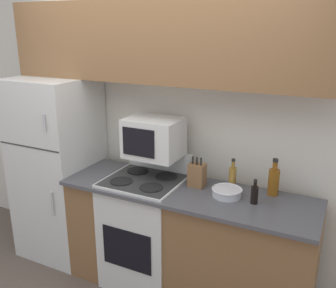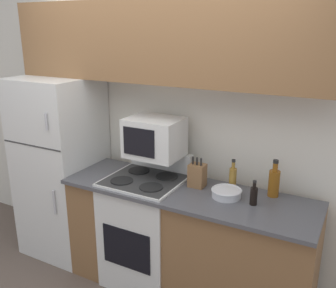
{
  "view_description": "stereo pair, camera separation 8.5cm",
  "coord_description": "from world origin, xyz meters",
  "px_view_note": "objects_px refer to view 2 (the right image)",
  "views": [
    {
      "loc": [
        1.39,
        -2.13,
        2.1
      ],
      "look_at": [
        0.19,
        0.26,
        1.26
      ],
      "focal_mm": 40.0,
      "sensor_mm": 36.0,
      "label": 1
    },
    {
      "loc": [
        1.46,
        -2.09,
        2.1
      ],
      "look_at": [
        0.19,
        0.26,
        1.26
      ],
      "focal_mm": 40.0,
      "sensor_mm": 36.0,
      "label": 2
    }
  ],
  "objects_px": {
    "microwave": "(155,138)",
    "bowl": "(226,193)",
    "knife_block": "(197,175)",
    "refrigerator": "(61,167)",
    "bottle_soy_sauce": "(254,195)",
    "bottle_vinegar": "(233,178)",
    "stove": "(146,228)",
    "bottle_whiskey": "(274,182)"
  },
  "relations": [
    {
      "from": "refrigerator",
      "to": "bottle_vinegar",
      "type": "xyz_separation_m",
      "value": [
        1.62,
        0.14,
        0.16
      ]
    },
    {
      "from": "refrigerator",
      "to": "bottle_whiskey",
      "type": "height_order",
      "value": "refrigerator"
    },
    {
      "from": "stove",
      "to": "bowl",
      "type": "distance_m",
      "value": 0.82
    },
    {
      "from": "stove",
      "to": "refrigerator",
      "type": "bearing_deg",
      "value": 177.39
    },
    {
      "from": "knife_block",
      "to": "bottle_whiskey",
      "type": "height_order",
      "value": "bottle_whiskey"
    },
    {
      "from": "stove",
      "to": "bottle_whiskey",
      "type": "height_order",
      "value": "bottle_whiskey"
    },
    {
      "from": "bowl",
      "to": "bottle_whiskey",
      "type": "relative_size",
      "value": 0.8
    },
    {
      "from": "knife_block",
      "to": "bottle_whiskey",
      "type": "relative_size",
      "value": 0.86
    },
    {
      "from": "refrigerator",
      "to": "bottle_whiskey",
      "type": "xyz_separation_m",
      "value": [
        1.93,
        0.17,
        0.18
      ]
    },
    {
      "from": "bottle_soy_sauce",
      "to": "bottle_whiskey",
      "type": "bearing_deg",
      "value": 66.91
    },
    {
      "from": "bottle_whiskey",
      "to": "bottle_vinegar",
      "type": "xyz_separation_m",
      "value": [
        -0.3,
        -0.03,
        -0.02
      ]
    },
    {
      "from": "refrigerator",
      "to": "knife_block",
      "type": "distance_m",
      "value": 1.37
    },
    {
      "from": "microwave",
      "to": "bowl",
      "type": "bearing_deg",
      "value": -6.86
    },
    {
      "from": "bowl",
      "to": "bottle_soy_sauce",
      "type": "relative_size",
      "value": 1.24
    },
    {
      "from": "bowl",
      "to": "microwave",
      "type": "bearing_deg",
      "value": 173.14
    },
    {
      "from": "refrigerator",
      "to": "knife_block",
      "type": "bearing_deg",
      "value": 2.61
    },
    {
      "from": "bottle_vinegar",
      "to": "bottle_soy_sauce",
      "type": "bearing_deg",
      "value": -39.79
    },
    {
      "from": "microwave",
      "to": "bottle_vinegar",
      "type": "height_order",
      "value": "microwave"
    },
    {
      "from": "knife_block",
      "to": "bottle_vinegar",
      "type": "height_order",
      "value": "same"
    },
    {
      "from": "bottle_soy_sauce",
      "to": "bowl",
      "type": "bearing_deg",
      "value": 173.13
    },
    {
      "from": "refrigerator",
      "to": "bottle_whiskey",
      "type": "distance_m",
      "value": 1.94
    },
    {
      "from": "microwave",
      "to": "knife_block",
      "type": "distance_m",
      "value": 0.45
    },
    {
      "from": "stove",
      "to": "knife_block",
      "type": "bearing_deg",
      "value": 14.37
    },
    {
      "from": "refrigerator",
      "to": "bottle_soy_sauce",
      "type": "xyz_separation_m",
      "value": [
        1.84,
        -0.04,
        0.14
      ]
    },
    {
      "from": "refrigerator",
      "to": "bottle_vinegar",
      "type": "height_order",
      "value": "refrigerator"
    },
    {
      "from": "knife_block",
      "to": "bowl",
      "type": "distance_m",
      "value": 0.29
    },
    {
      "from": "microwave",
      "to": "refrigerator",
      "type": "bearing_deg",
      "value": -176.27
    },
    {
      "from": "microwave",
      "to": "bottle_whiskey",
      "type": "bearing_deg",
      "value": 6.22
    },
    {
      "from": "stove",
      "to": "knife_block",
      "type": "distance_m",
      "value": 0.67
    },
    {
      "from": "refrigerator",
      "to": "bottle_soy_sauce",
      "type": "bearing_deg",
      "value": -1.21
    },
    {
      "from": "knife_block",
      "to": "bowl",
      "type": "relative_size",
      "value": 1.07
    },
    {
      "from": "refrigerator",
      "to": "stove",
      "type": "xyz_separation_m",
      "value": [
        0.95,
        -0.04,
        -0.36
      ]
    },
    {
      "from": "knife_block",
      "to": "stove",
      "type": "bearing_deg",
      "value": -165.63
    },
    {
      "from": "microwave",
      "to": "bottle_vinegar",
      "type": "distance_m",
      "value": 0.69
    },
    {
      "from": "microwave",
      "to": "bottle_vinegar",
      "type": "bearing_deg",
      "value": 6.85
    },
    {
      "from": "stove",
      "to": "bottle_vinegar",
      "type": "distance_m",
      "value": 0.87
    },
    {
      "from": "bowl",
      "to": "bottle_soy_sauce",
      "type": "height_order",
      "value": "bottle_soy_sauce"
    },
    {
      "from": "refrigerator",
      "to": "bowl",
      "type": "relative_size",
      "value": 7.51
    },
    {
      "from": "refrigerator",
      "to": "knife_block",
      "type": "height_order",
      "value": "refrigerator"
    },
    {
      "from": "microwave",
      "to": "bowl",
      "type": "xyz_separation_m",
      "value": [
        0.65,
        -0.08,
        -0.31
      ]
    },
    {
      "from": "refrigerator",
      "to": "knife_block",
      "type": "relative_size",
      "value": 7.01
    },
    {
      "from": "bowl",
      "to": "bottle_whiskey",
      "type": "height_order",
      "value": "bottle_whiskey"
    }
  ]
}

